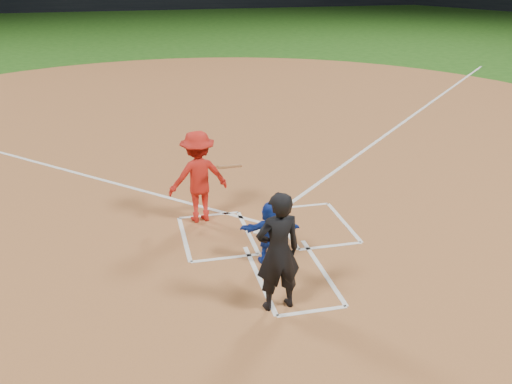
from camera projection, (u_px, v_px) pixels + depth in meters
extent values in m
plane|color=#1F4F13|center=(266.00, 230.00, 11.04)|extent=(120.00, 120.00, 0.00)
cylinder|color=#985B31|center=(216.00, 139.00, 16.42)|extent=(28.00, 28.00, 0.01)
cylinder|color=silver|center=(266.00, 229.00, 11.03)|extent=(0.60, 0.60, 0.02)
imported|color=#132F9A|center=(270.00, 232.00, 9.70)|extent=(1.08, 0.50, 1.12)
imported|color=black|center=(278.00, 252.00, 8.28)|extent=(0.73, 0.53, 1.88)
cube|color=white|center=(209.00, 215.00, 11.65)|extent=(1.22, 0.08, 0.01)
cube|color=white|center=(225.00, 258.00, 10.00)|extent=(1.22, 0.08, 0.01)
cube|color=white|center=(248.00, 232.00, 10.95)|extent=(0.08, 1.83, 0.01)
cube|color=white|center=(184.00, 238.00, 10.70)|extent=(0.08, 1.83, 0.01)
cube|color=white|center=(301.00, 206.00, 12.06)|extent=(1.22, 0.08, 0.01)
cube|color=white|center=(330.00, 246.00, 10.42)|extent=(1.22, 0.08, 0.01)
cube|color=white|center=(285.00, 228.00, 11.11)|extent=(0.08, 1.83, 0.01)
cube|color=white|center=(344.00, 222.00, 11.36)|extent=(0.08, 1.83, 0.01)
cube|color=white|center=(259.00, 278.00, 9.39)|extent=(0.08, 2.20, 0.01)
cube|color=white|center=(322.00, 270.00, 9.62)|extent=(0.08, 2.20, 0.01)
cube|color=white|center=(312.00, 311.00, 8.52)|extent=(1.10, 0.08, 0.01)
cube|color=white|center=(417.00, 113.00, 19.13)|extent=(14.21, 14.21, 0.01)
imported|color=red|center=(198.00, 177.00, 11.12)|extent=(1.28, 0.86, 1.84)
cylinder|color=#9F643A|center=(230.00, 166.00, 11.02)|extent=(0.63, 0.65, 0.28)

